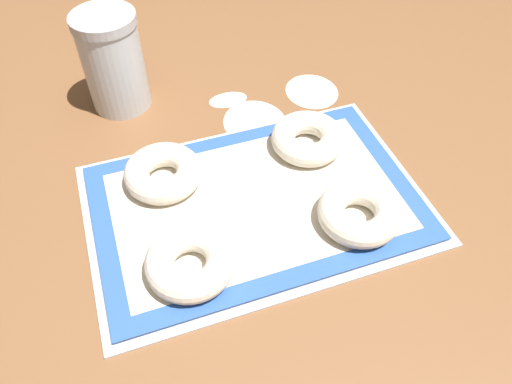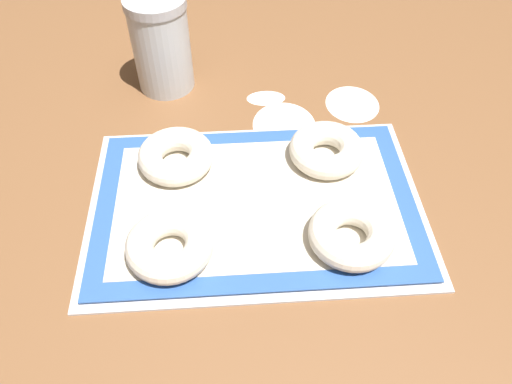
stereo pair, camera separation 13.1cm
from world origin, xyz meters
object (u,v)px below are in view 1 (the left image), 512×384
Objects in this scene: bagel_front_left at (190,263)px; bagel_front_right at (359,213)px; baking_tray at (256,204)px; bagel_back_left at (163,173)px; flour_canister at (113,62)px; bagel_back_right at (308,138)px.

bagel_front_right is (0.25, 0.00, 0.00)m from bagel_front_left.
baking_tray is 4.19× the size of bagel_front_left.
bagel_front_right is (0.12, -0.08, 0.03)m from baking_tray.
baking_tray is 0.15m from bagel_back_left.
bagel_front_right is at bearing -55.55° from flour_canister.
bagel_front_left is 1.00× the size of bagel_back_right.
bagel_front_right is 0.68× the size of flour_canister.
bagel_back_left is at bearing 145.23° from baking_tray.
bagel_front_left reaches higher than baking_tray.
bagel_front_left is 0.68× the size of flour_canister.
baking_tray is 0.15m from bagel_front_right.
bagel_front_left is at bearing -90.49° from bagel_back_left.
bagel_back_right is at bearing -41.00° from flour_canister.
bagel_back_left is at bearing 145.48° from bagel_front_right.
flour_canister is at bearing 115.38° from baking_tray.
baking_tray is 0.15m from bagel_front_left.
baking_tray is at bearing -145.00° from bagel_back_right.
flour_canister reaches higher than bagel_back_left.
baking_tray is 4.19× the size of bagel_back_left.
bagel_back_right is at bearing 92.45° from bagel_front_right.
bagel_front_left is at bearing -179.41° from bagel_front_right.
bagel_front_right is at bearing -34.52° from bagel_back_left.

